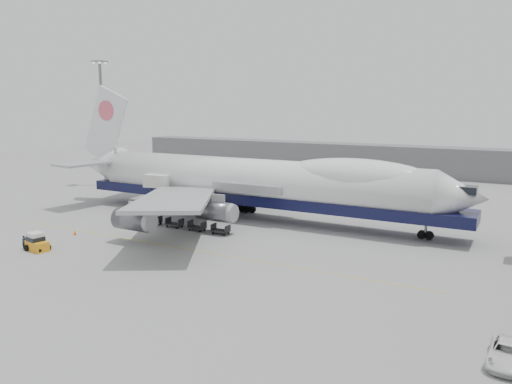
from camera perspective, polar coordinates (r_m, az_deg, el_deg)
The scene contains 15 objects.
ground at distance 64.85m, azimuth -5.64°, elevation -5.03°, with size 260.00×260.00×0.00m, color gray.
apron_line at distance 60.19m, azimuth -8.88°, elevation -6.29°, with size 60.00×0.15×0.01m, color gold.
hangar at distance 130.51m, azimuth 8.21°, elevation 4.05°, with size 110.00×8.00×7.00m, color slate.
floodlight_mast at distance 108.33m, azimuth -17.15°, elevation 8.23°, with size 2.40×2.40×25.43m.
airliner at distance 73.38m, azimuth -0.01°, elevation 1.26°, with size 67.00×55.30×19.98m.
catering_truck at distance 79.57m, azimuth -11.07°, elevation 0.15°, with size 4.74×3.55×5.99m.
baggage_tug at distance 63.47m, azimuth -23.79°, elevation -5.32°, with size 3.09×2.02×2.10m.
ground_worker at distance 64.84m, azimuth -24.95°, elevation -5.22°, with size 0.58×0.38×1.58m, color black.
traffic_cone at distance 69.22m, azimuth -19.99°, elevation -4.39°, with size 0.42×0.42×0.61m.
service_van at distance 37.94m, azimuth 26.82°, elevation -16.17°, with size 2.33×5.06×1.41m, color white.
dolly_0 at distance 74.58m, azimuth -13.86°, elevation -2.87°, with size 2.30×1.35×1.30m.
dolly_1 at distance 72.13m, azimuth -11.65°, elevation -3.22°, with size 2.30×1.35×1.30m.
dolly_2 at distance 69.80m, azimuth -9.28°, elevation -3.59°, with size 2.30×1.35×1.30m.
dolly_3 at distance 67.59m, azimuth -6.76°, elevation -3.97°, with size 2.30×1.35×1.30m.
dolly_4 at distance 65.53m, azimuth -4.06°, elevation -4.37°, with size 2.30×1.35×1.30m.
Camera 1 is at (35.57, -51.57, 16.74)m, focal length 35.00 mm.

